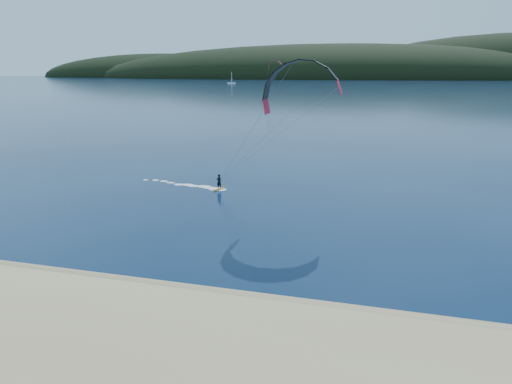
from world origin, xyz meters
TOP-DOWN VIEW (x-y plane):
  - ground at (0.00, 0.00)m, footprint 1800.00×1800.00m
  - wet_sand at (0.00, 4.50)m, footprint 220.00×2.50m
  - headland at (0.63, 745.28)m, footprint 1200.00×310.00m
  - kitesurfer_near at (4.37, 21.68)m, footprint 24.13×8.19m
  - kitesurfer_far at (-33.71, 201.40)m, footprint 10.81×6.62m
  - sailboat at (-118.80, 401.97)m, footprint 8.42×5.27m

SIDE VIEW (x-z plane):
  - ground at x=0.00m, z-range 0.00..0.00m
  - headland at x=0.63m, z-range -70.00..70.00m
  - wet_sand at x=0.00m, z-range 0.00..0.10m
  - sailboat at x=-118.80m, z-range -5.00..6.73m
  - kitesurfer_near at x=4.37m, z-range 2.73..16.90m
  - kitesurfer_far at x=-33.71m, z-range 5.81..21.55m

